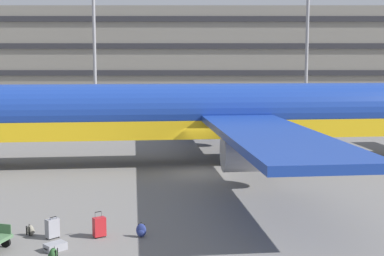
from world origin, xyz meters
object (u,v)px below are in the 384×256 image
Objects in this scene: suitcase_orange at (56,247)px; backpack_laid_flat at (32,230)px; airliner at (224,114)px; suitcase_scuffed at (100,227)px; suitcase_purple at (53,228)px; backpack_navy at (142,231)px; backpack_silver at (54,254)px.

suitcase_orange is 2.09m from backpack_laid_flat.
backpack_laid_flat is (-8.09, -14.60, -2.98)m from airliner.
airliner is 45.40× the size of suitcase_scuffed.
suitcase_scuffed reaches higher than suitcase_purple.
backpack_laid_flat is at bearing 175.40° from suitcase_scuffed.
backpack_navy is at bearing 0.33° from suitcase_scuffed.
suitcase_purple reaches higher than suitcase_orange.
airliner is 95.95× the size of backpack_laid_flat.
suitcase_scuffed is 2.65m from backpack_laid_flat.
airliner is 18.60m from backpack_silver.
backpack_silver is (0.59, -2.21, -0.19)m from suitcase_purple.
suitcase_orange is 1.92m from suitcase_scuffed.
backpack_navy is (1.55, 0.01, -0.16)m from suitcase_scuffed.
airliner is at bearing 67.40° from suitcase_orange.
backpack_navy is (3.27, 0.13, -0.15)m from suitcase_purple.
backpack_silver is (-2.68, -2.34, -0.05)m from backpack_navy.
backpack_navy is at bearing 41.10° from backpack_silver.
backpack_laid_flat is (-1.34, 1.61, 0.06)m from suitcase_orange.
backpack_laid_flat is (-0.91, 0.33, -0.20)m from suitcase_purple.
airliner is 93.41× the size of backpack_silver.
backpack_laid_flat is 0.81× the size of backpack_navy.
suitcase_purple is 3.27m from backpack_navy.
airliner is 16.80m from suitcase_purple.
airliner reaches higher than suitcase_scuffed.
airliner is 52.31× the size of suitcase_purple.
backpack_laid_flat reaches higher than suitcase_orange.
suitcase_orange is 1.47× the size of backpack_navy.
suitcase_scuffed reaches higher than backpack_navy.
backpack_laid_flat is at bearing 177.23° from backpack_navy.
suitcase_purple is at bearing -20.06° from backpack_laid_flat.
backpack_silver is (-6.59, -17.14, -2.97)m from airliner.
backpack_silver is at bearing -115.86° from suitcase_scuffed.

